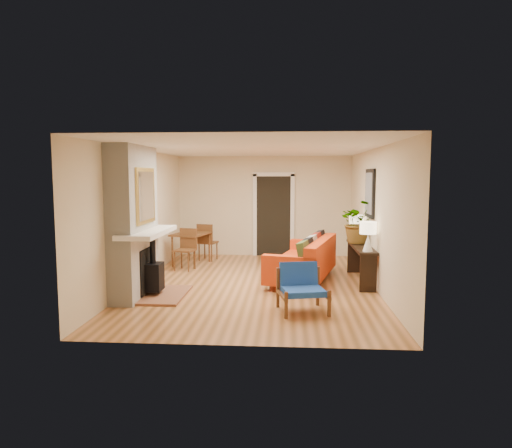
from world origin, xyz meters
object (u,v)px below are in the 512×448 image
object	(u,v)px
dining_table	(194,239)
lamp_far	(356,225)
blue_chair	(301,285)
console_table	(361,253)
ottoman	(295,272)
houseplant	(359,222)
sofa	(307,260)
lamp_near	(368,233)

from	to	relation	value
dining_table	lamp_far	distance (m)	3.76
blue_chair	console_table	distance (m)	2.38
blue_chair	console_table	world-z (taller)	blue_chair
ottoman	houseplant	xyz separation A→B (m)	(1.29, 0.50, 0.95)
houseplant	lamp_far	bearing A→B (deg)	88.62
sofa	blue_chair	size ratio (longest dim) A/B	2.99
lamp_near	lamp_far	xyz separation A→B (m)	(0.00, 1.42, 0.00)
sofa	dining_table	bearing A→B (deg)	150.74
blue_chair	lamp_far	size ratio (longest dim) A/B	1.55
dining_table	lamp_far	bearing A→B (deg)	-12.36
blue_chair	console_table	bearing A→B (deg)	58.63
sofa	lamp_far	size ratio (longest dim) A/B	4.63
dining_table	lamp_near	xyz separation A→B (m)	(3.65, -2.21, 0.46)
ottoman	lamp_far	world-z (taller)	lamp_far
console_table	lamp_near	world-z (taller)	lamp_near
dining_table	lamp_near	distance (m)	4.29
lamp_far	ottoman	bearing A→B (deg)	-144.96
ottoman	houseplant	bearing A→B (deg)	21.10
houseplant	sofa	bearing A→B (deg)	-167.50
dining_table	console_table	world-z (taller)	dining_table
ottoman	lamp_near	bearing A→B (deg)	-21.19
dining_table	console_table	bearing A→B (deg)	-22.25
dining_table	blue_chair	bearing A→B (deg)	-55.53
console_table	lamp_far	world-z (taller)	lamp_far
blue_chair	lamp_near	size ratio (longest dim) A/B	1.55
lamp_far	houseplant	size ratio (longest dim) A/B	0.61
blue_chair	houseplant	xyz separation A→B (m)	(1.22, 2.30, 0.77)
dining_table	houseplant	world-z (taller)	houseplant
ottoman	console_table	world-z (taller)	console_table
console_table	lamp_far	bearing A→B (deg)	90.00
blue_chair	lamp_far	distance (m)	3.06
sofa	lamp_far	world-z (taller)	lamp_far
houseplant	lamp_near	bearing A→B (deg)	-89.43
blue_chair	lamp_far	xyz separation A→B (m)	(1.23, 2.72, 0.67)
dining_table	console_table	distance (m)	3.94
lamp_near	console_table	bearing A→B (deg)	90.00
console_table	lamp_near	size ratio (longest dim) A/B	3.43
sofa	blue_chair	distance (m)	2.08
sofa	lamp_near	size ratio (longest dim) A/B	4.63
ottoman	blue_chair	xyz separation A→B (m)	(0.07, -1.81, 0.18)
ottoman	blue_chair	bearing A→B (deg)	-87.93
sofa	lamp_far	distance (m)	1.41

